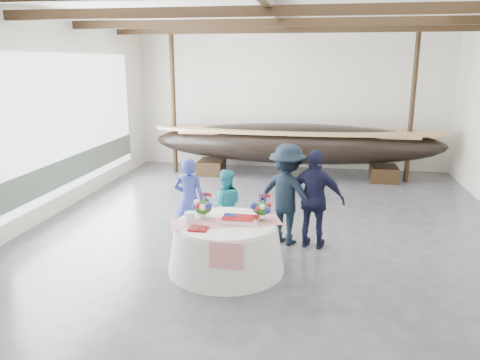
# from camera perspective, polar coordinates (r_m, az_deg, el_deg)

# --- Properties ---
(floor) EXTENTS (10.00, 12.00, 0.01)m
(floor) POSITION_cam_1_polar(r_m,az_deg,el_deg) (9.95, 3.73, -5.91)
(floor) COLOR #3D3D42
(floor) RESTS_ON ground
(wall_back) EXTENTS (10.00, 0.02, 4.50)m
(wall_back) POSITION_cam_1_polar(r_m,az_deg,el_deg) (15.36, 6.22, 9.84)
(wall_back) COLOR silver
(wall_back) RESTS_ON ground
(wall_front) EXTENTS (10.00, 0.02, 4.50)m
(wall_front) POSITION_cam_1_polar(r_m,az_deg,el_deg) (3.61, -5.61, -4.99)
(wall_front) COLOR silver
(wall_front) RESTS_ON ground
(wall_left) EXTENTS (0.02, 12.00, 4.50)m
(wall_left) POSITION_cam_1_polar(r_m,az_deg,el_deg) (11.07, -22.96, 7.07)
(wall_left) COLOR silver
(wall_left) RESTS_ON ground
(ceiling) EXTENTS (10.00, 12.00, 0.01)m
(ceiling) POSITION_cam_1_polar(r_m,az_deg,el_deg) (9.39, 4.21, 20.80)
(ceiling) COLOR white
(ceiling) RESTS_ON wall_back
(pavilion_structure) EXTENTS (9.80, 11.76, 4.50)m
(pavilion_structure) POSITION_cam_1_polar(r_m,az_deg,el_deg) (10.14, 4.61, 17.50)
(pavilion_structure) COLOR black
(pavilion_structure) RESTS_ON ground
(open_bay) EXTENTS (0.03, 7.00, 3.20)m
(open_bay) POSITION_cam_1_polar(r_m,az_deg,el_deg) (11.95, -20.02, 5.74)
(open_bay) COLOR silver
(open_bay) RESTS_ON ground
(longboat_display) EXTENTS (8.67, 1.73, 1.62)m
(longboat_display) POSITION_cam_1_polar(r_m,az_deg,el_deg) (14.13, 6.83, 4.47)
(longboat_display) COLOR black
(longboat_display) RESTS_ON ground
(banquet_table) EXTENTS (1.96, 1.96, 0.84)m
(banquet_table) POSITION_cam_1_polar(r_m,az_deg,el_deg) (7.94, -1.69, -8.03)
(banquet_table) COLOR silver
(banquet_table) RESTS_ON ground
(tabletop_items) EXTENTS (1.89, 1.10, 0.40)m
(tabletop_items) POSITION_cam_1_polar(r_m,az_deg,el_deg) (7.84, -1.41, -3.89)
(tabletop_items) COLOR red
(tabletop_items) RESTS_ON banquet_table
(guest_woman_blue) EXTENTS (0.62, 0.43, 1.63)m
(guest_woman_blue) POSITION_cam_1_polar(r_m,az_deg,el_deg) (9.18, -6.20, -2.34)
(guest_woman_blue) COLOR navy
(guest_woman_blue) RESTS_ON ground
(guest_woman_teal) EXTENTS (0.80, 0.68, 1.43)m
(guest_woman_teal) POSITION_cam_1_polar(r_m,az_deg,el_deg) (9.09, -1.82, -3.10)
(guest_woman_teal) COLOR teal
(guest_woman_teal) RESTS_ON ground
(guest_man_left) EXTENTS (1.44, 1.17, 1.94)m
(guest_man_left) POSITION_cam_1_polar(r_m,az_deg,el_deg) (8.93, 5.78, -1.77)
(guest_man_left) COLOR black
(guest_man_left) RESTS_ON ground
(guest_man_right) EXTENTS (1.17, 0.66, 1.88)m
(guest_man_right) POSITION_cam_1_polar(r_m,az_deg,el_deg) (8.79, 9.12, -2.36)
(guest_man_right) COLOR black
(guest_man_right) RESTS_ON ground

